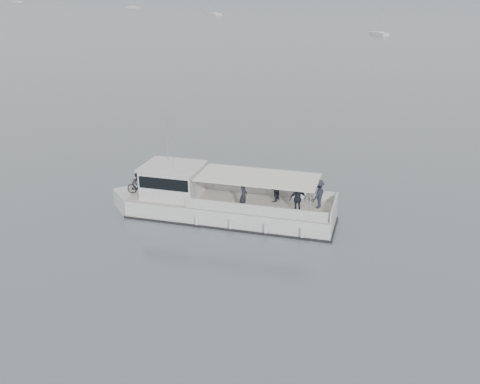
# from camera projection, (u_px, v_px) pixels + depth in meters

# --- Properties ---
(ground) EXTENTS (1400.00, 1400.00, 0.00)m
(ground) POSITION_uv_depth(u_px,v_px,m) (167.00, 200.00, 31.46)
(ground) COLOR slate
(ground) RESTS_ON ground
(tour_boat) EXTENTS (12.66, 3.55, 5.29)m
(tour_boat) POSITION_uv_depth(u_px,v_px,m) (211.00, 202.00, 28.89)
(tour_boat) COLOR white
(tour_boat) RESTS_ON ground
(moored_fleet) EXTENTS (410.80, 348.49, 11.16)m
(moored_fleet) POSITION_uv_depth(u_px,v_px,m) (249.00, 12.00, 224.43)
(moored_fleet) COLOR white
(moored_fleet) RESTS_ON ground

